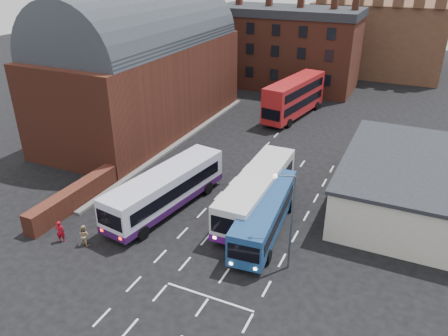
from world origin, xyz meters
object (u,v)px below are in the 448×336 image
at_px(bus_white_inbound, 257,190).
at_px(pedestrian_beige, 84,235).
at_px(bus_white_outbound, 166,188).
at_px(bus_red_double, 294,97).
at_px(bus_blue, 265,213).
at_px(street_lamp, 288,214).
at_px(pedestrian_red, 60,231).

distance_m(bus_white_inbound, pedestrian_beige, 13.82).
bearing_deg(bus_white_inbound, bus_white_outbound, 21.56).
bearing_deg(bus_red_double, bus_blue, 111.72).
bearing_deg(bus_white_outbound, street_lamp, -7.27).
height_order(street_lamp, pedestrian_red, street_lamp).
relative_size(bus_white_outbound, pedestrian_beige, 7.57).
xyz_separation_m(bus_white_inbound, street_lamp, (4.42, -6.12, 2.32)).
bearing_deg(pedestrian_beige, bus_red_double, -91.68).
bearing_deg(pedestrian_red, bus_blue, 179.86).
relative_size(bus_white_inbound, pedestrian_red, 7.08).
relative_size(bus_blue, pedestrian_beige, 6.57).
xyz_separation_m(bus_red_double, pedestrian_red, (-7.53, -34.35, -1.78)).
height_order(bus_white_inbound, pedestrian_red, bus_white_inbound).
bearing_deg(bus_red_double, street_lamp, 115.24).
relative_size(bus_white_inbound, pedestrian_beige, 7.36).
distance_m(bus_red_double, pedestrian_beige, 34.45).
xyz_separation_m(bus_blue, pedestrian_red, (-13.32, -7.43, -0.88)).
bearing_deg(bus_white_inbound, street_lamp, 124.91).
relative_size(pedestrian_red, pedestrian_beige, 1.04).
height_order(bus_blue, pedestrian_beige, bus_blue).
bearing_deg(pedestrian_red, pedestrian_beige, 163.03).
distance_m(bus_blue, pedestrian_beige, 13.43).
distance_m(pedestrian_red, pedestrian_beige, 1.95).
height_order(bus_white_outbound, pedestrian_red, bus_white_outbound).
distance_m(bus_white_outbound, bus_blue, 8.65).
relative_size(bus_white_outbound, bus_white_inbound, 1.03).
height_order(bus_white_outbound, pedestrian_beige, bus_white_outbound).
height_order(bus_blue, street_lamp, street_lamp).
relative_size(bus_blue, street_lamp, 1.55).
distance_m(bus_blue, street_lamp, 5.01).
height_order(bus_white_inbound, pedestrian_beige, bus_white_inbound).
xyz_separation_m(bus_white_outbound, pedestrian_red, (-4.67, -7.33, -1.13)).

